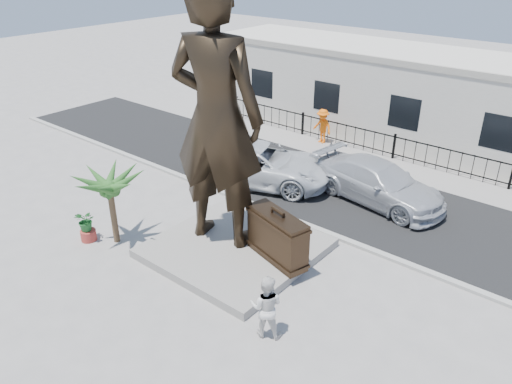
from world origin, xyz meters
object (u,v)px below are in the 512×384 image
(tourist, at_px, (266,307))
(car_white, at_px, (261,164))
(statue, at_px, (217,118))
(suitcase, at_px, (277,237))

(tourist, height_order, car_white, tourist)
(statue, distance_m, car_white, 6.55)
(tourist, relative_size, car_white, 0.30)
(car_white, bearing_deg, suitcase, -156.83)
(statue, height_order, tourist, statue)
(suitcase, xyz_separation_m, car_white, (-4.52, 4.73, -0.23))
(statue, height_order, car_white, statue)
(suitcase, height_order, car_white, suitcase)
(suitcase, distance_m, tourist, 3.29)
(suitcase, bearing_deg, statue, -160.81)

